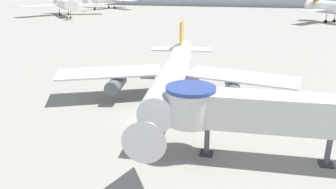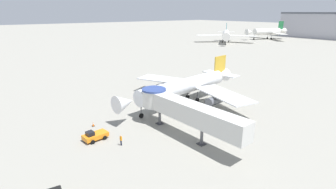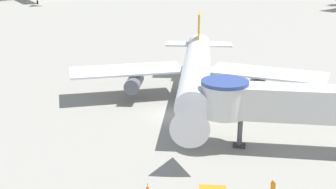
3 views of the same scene
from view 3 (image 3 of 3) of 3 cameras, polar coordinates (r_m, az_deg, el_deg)
The scene contains 6 objects.
ground_plane at distance 48.69m, azimuth 0.38°, elevation -2.53°, with size 800.00×800.00×0.00m, color gray.
main_airplane at distance 51.23m, azimuth 3.45°, elevation 2.74°, with size 29.63×31.34×8.53m.
jet_bridge at distance 40.81m, azimuth 16.39°, elevation -1.02°, with size 20.44×4.33×5.93m.
traffic_cone_starboard_wing at distance 52.45m, azimuth 16.31°, elevation -1.34°, with size 0.46×0.46×0.77m.
traffic_cone_near_nose at distance 34.10m, azimuth -2.50°, elevation -11.24°, with size 0.45×0.45×0.75m.
ground_crew_marshaller at distance 33.57m, azimuth 12.67°, elevation -11.09°, with size 0.34×0.24×1.60m.
Camera 3 is at (8.60, -44.86, 16.87)m, focal length 50.00 mm.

